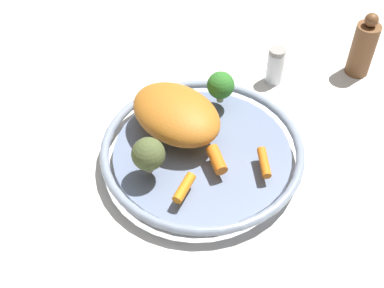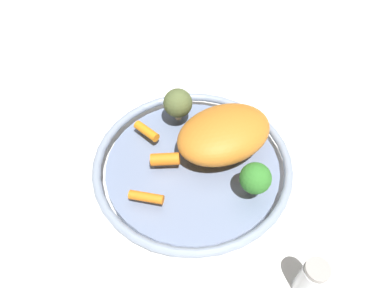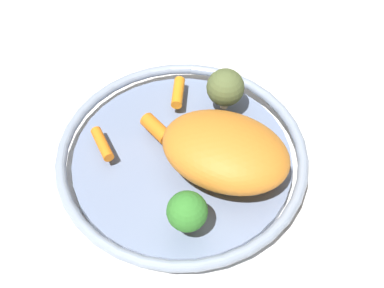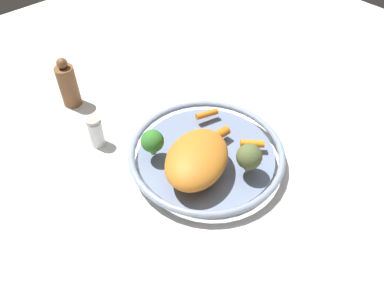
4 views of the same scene
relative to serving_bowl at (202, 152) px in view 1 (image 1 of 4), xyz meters
name	(u,v)px [view 1 (image 1 of 4)]	position (x,y,z in m)	size (l,w,h in m)	color
ground_plane	(202,160)	(0.00, 0.00, -0.02)	(1.94, 1.94, 0.00)	silver
serving_bowl	(202,152)	(0.00, 0.00, 0.00)	(0.34, 0.34, 0.04)	slate
roast_chicken_piece	(176,114)	(-0.03, 0.05, 0.05)	(0.17, 0.12, 0.06)	#C17023
baby_carrot_near_rim	(264,162)	(0.08, -0.07, 0.02)	(0.01, 0.01, 0.05)	orange
baby_carrot_center	(217,160)	(0.01, -0.05, 0.03)	(0.02, 0.02, 0.05)	orange
baby_carrot_right	(184,188)	(-0.06, -0.08, 0.03)	(0.02, 0.02, 0.05)	orange
broccoli_floret_mid	(148,154)	(-0.10, -0.02, 0.06)	(0.05, 0.05, 0.06)	tan
broccoli_floret_small	(221,85)	(0.07, 0.09, 0.05)	(0.05, 0.05, 0.06)	#96AB66
salt_shaker	(275,66)	(0.21, 0.15, 0.02)	(0.03, 0.03, 0.08)	silver
pepper_mill	(363,48)	(0.38, 0.12, 0.04)	(0.05, 0.05, 0.13)	brown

